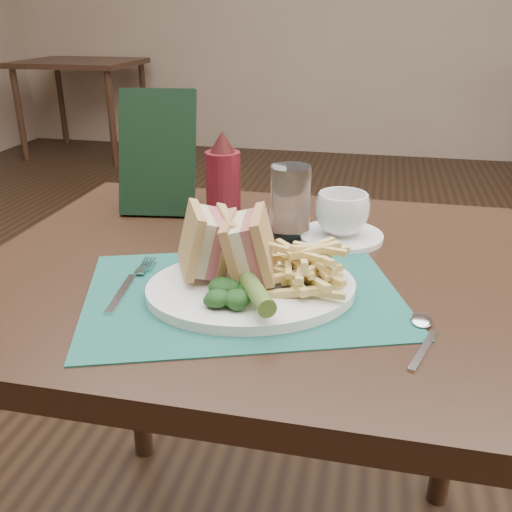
{
  "coord_description": "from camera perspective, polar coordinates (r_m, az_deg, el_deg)",
  "views": [
    {
      "loc": [
        0.18,
        -1.32,
        1.13
      ],
      "look_at": [
        0.01,
        -0.58,
        0.8
      ],
      "focal_mm": 40.0,
      "sensor_mm": 36.0,
      "label": 1
    }
  ],
  "objects": [
    {
      "name": "pickle_spear",
      "position": [
        0.75,
        -0.18,
        -3.35
      ],
      "size": [
        0.08,
        0.12,
        0.03
      ],
      "primitive_type": "cylinder",
      "rotation": [
        1.54,
        0.0,
        0.49
      ],
      "color": "#496727",
      "rests_on": "plate"
    },
    {
      "name": "ketchup_bottle",
      "position": [
        1.02,
        -3.3,
        7.22
      ],
      "size": [
        0.07,
        0.07,
        0.19
      ],
      "primitive_type": null,
      "rotation": [
        0.0,
        0.0,
        -0.21
      ],
      "color": "#580F17",
      "rests_on": "table_main"
    },
    {
      "name": "coffee_cup",
      "position": [
        1.01,
        8.6,
        4.21
      ],
      "size": [
        0.13,
        0.13,
        0.07
      ],
      "primitive_type": "imported",
      "rotation": [
        0.0,
        0.0,
        0.51
      ],
      "color": "white",
      "rests_on": "saucer"
    },
    {
      "name": "kale_garnish",
      "position": [
        0.76,
        -1.64,
        -3.86
      ],
      "size": [
        0.11,
        0.08,
        0.03
      ],
      "primitive_type": null,
      "color": "#133513",
      "rests_on": "plate"
    },
    {
      "name": "fork",
      "position": [
        0.86,
        -12.5,
        -2.5
      ],
      "size": [
        0.06,
        0.17,
        0.01
      ],
      "primitive_type": null,
      "rotation": [
        0.0,
        0.0,
        0.14
      ],
      "color": "silver",
      "rests_on": "placemat"
    },
    {
      "name": "saucer",
      "position": [
        1.03,
        8.46,
        1.98
      ],
      "size": [
        0.17,
        0.17,
        0.01
      ],
      "primitive_type": "cylinder",
      "rotation": [
        0.0,
        0.0,
        -0.18
      ],
      "color": "white",
      "rests_on": "table_main"
    },
    {
      "name": "table_bg_left",
      "position": [
        5.02,
        -16.78,
        13.95
      ],
      "size": [
        0.9,
        0.75,
        0.75
      ],
      "primitive_type": null,
      "color": "black",
      "rests_on": "ground"
    },
    {
      "name": "check_presenter",
      "position": [
        1.14,
        -9.83,
        10.12
      ],
      "size": [
        0.16,
        0.11,
        0.24
      ],
      "primitive_type": "cube",
      "rotation": [
        -0.31,
        0.0,
        0.14
      ],
      "color": "black",
      "rests_on": "table_main"
    },
    {
      "name": "sandwich_half_a",
      "position": [
        0.83,
        -6.48,
        1.36
      ],
      "size": [
        0.11,
        0.12,
        0.1
      ],
      "primitive_type": null,
      "rotation": [
        0.0,
        0.24,
        0.44
      ],
      "color": "tan",
      "rests_on": "plate"
    },
    {
      "name": "placemat",
      "position": [
        0.82,
        -1.33,
        -3.76
      ],
      "size": [
        0.52,
        0.45,
        0.0
      ],
      "primitive_type": "cube",
      "rotation": [
        0.0,
        0.0,
        0.34
      ],
      "color": "#1B574C",
      "rests_on": "table_main"
    },
    {
      "name": "plate",
      "position": [
        0.82,
        -0.45,
        -3.23
      ],
      "size": [
        0.37,
        0.33,
        0.01
      ],
      "primitive_type": null,
      "rotation": [
        0.0,
        0.0,
        0.36
      ],
      "color": "white",
      "rests_on": "placemat"
    },
    {
      "name": "wall_back",
      "position": [
        4.96,
        10.19,
        10.02
      ],
      "size": [
        6.0,
        0.0,
        6.0
      ],
      "primitive_type": "plane",
      "rotation": [
        1.57,
        0.0,
        0.0
      ],
      "color": "gray",
      "rests_on": "ground"
    },
    {
      "name": "floor",
      "position": [
        1.75,
        3.81,
        -16.72
      ],
      "size": [
        7.0,
        7.0,
        0.0
      ],
      "primitive_type": "plane",
      "color": "black",
      "rests_on": "ground"
    },
    {
      "name": "sandwich_half_b",
      "position": [
        0.81,
        -2.06,
        1.02
      ],
      "size": [
        0.09,
        0.11,
        0.1
      ],
      "primitive_type": null,
      "rotation": [
        0.0,
        -0.24,
        0.13
      ],
      "color": "tan",
      "rests_on": "plate"
    },
    {
      "name": "spoon",
      "position": [
        0.74,
        16.34,
        -7.76
      ],
      "size": [
        0.08,
        0.15,
        0.01
      ],
      "primitive_type": null,
      "rotation": [
        0.0,
        0.0,
        -0.33
      ],
      "color": "silver",
      "rests_on": "table_main"
    },
    {
      "name": "table_main",
      "position": [
        1.13,
        0.2,
        -18.26
      ],
      "size": [
        0.9,
        0.75,
        0.75
      ],
      "primitive_type": null,
      "color": "black",
      "rests_on": "ground"
    },
    {
      "name": "fries_pile",
      "position": [
        0.81,
        5.16,
        -0.63
      ],
      "size": [
        0.18,
        0.2,
        0.06
      ],
      "primitive_type": null,
      "color": "#D8BF6C",
      "rests_on": "plate"
    },
    {
      "name": "drinking_glass",
      "position": [
        1.0,
        3.45,
        5.36
      ],
      "size": [
        0.07,
        0.07,
        0.13
      ],
      "primitive_type": "cylinder",
      "rotation": [
        0.0,
        0.0,
        0.01
      ],
      "color": "white",
      "rests_on": "table_main"
    }
  ]
}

